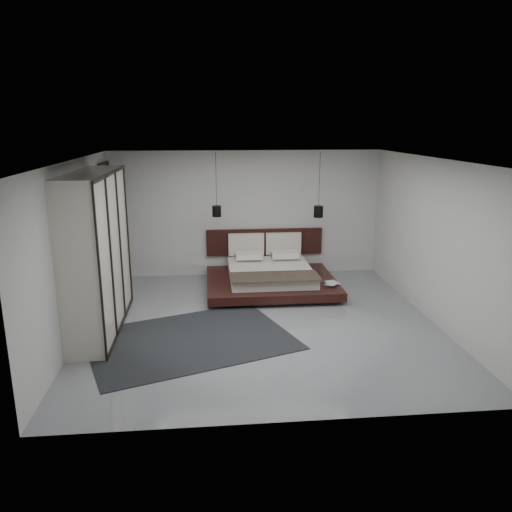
{
  "coord_description": "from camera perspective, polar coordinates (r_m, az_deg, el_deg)",
  "views": [
    {
      "loc": [
        -0.87,
        -8.04,
        3.34
      ],
      "look_at": [
        0.04,
        1.2,
        0.89
      ],
      "focal_mm": 35.0,
      "sensor_mm": 36.0,
      "label": 1
    }
  ],
  "objects": [
    {
      "name": "wall_back",
      "position": [
        11.24,
        -1.09,
        4.85
      ],
      "size": [
        6.0,
        0.0,
        6.0
      ],
      "primitive_type": "plane",
      "rotation": [
        1.57,
        0.0,
        0.0
      ],
      "color": "beige",
      "rests_on": "floor"
    },
    {
      "name": "wall_left",
      "position": [
        8.54,
        -19.89,
        0.76
      ],
      "size": [
        0.0,
        6.0,
        6.0
      ],
      "primitive_type": "plane",
      "rotation": [
        1.57,
        0.0,
        1.57
      ],
      "color": "beige",
      "rests_on": "floor"
    },
    {
      "name": "pendant_left",
      "position": [
        10.5,
        -4.52,
        5.14
      ],
      "size": [
        0.19,
        0.19,
        1.33
      ],
      "color": "black",
      "rests_on": "ceiling"
    },
    {
      "name": "wardrobe",
      "position": [
        8.57,
        -17.76,
        0.37
      ],
      "size": [
        0.63,
        2.67,
        2.62
      ],
      "color": "beige",
      "rests_on": "floor"
    },
    {
      "name": "floor",
      "position": [
        8.75,
        0.54,
        -7.65
      ],
      "size": [
        6.0,
        6.0,
        0.0
      ],
      "primitive_type": "plane",
      "color": "gray",
      "rests_on": "ground"
    },
    {
      "name": "wall_front",
      "position": [
        5.47,
        3.96,
        -6.03
      ],
      "size": [
        6.0,
        0.0,
        6.0
      ],
      "primitive_type": "plane",
      "rotation": [
        -1.57,
        0.0,
        0.0
      ],
      "color": "beige",
      "rests_on": "floor"
    },
    {
      "name": "bed",
      "position": [
        10.49,
        1.61,
        -2.18
      ],
      "size": [
        2.64,
        2.33,
        1.05
      ],
      "color": "black",
      "rests_on": "floor"
    },
    {
      "name": "book_upper",
      "position": [
        10.06,
        8.13,
        -3.06
      ],
      "size": [
        0.32,
        0.34,
        0.02
      ],
      "primitive_type": "imported",
      "rotation": [
        0.0,
        0.0,
        -0.65
      ],
      "color": "#99724C",
      "rests_on": "book_lower"
    },
    {
      "name": "book_lower",
      "position": [
        10.1,
        8.2,
        -3.14
      ],
      "size": [
        0.29,
        0.34,
        0.03
      ],
      "primitive_type": "imported",
      "rotation": [
        0.0,
        0.0,
        0.28
      ],
      "color": "#99724C",
      "rests_on": "bed"
    },
    {
      "name": "lattice_screen",
      "position": [
        10.89,
        -16.55,
        3.37
      ],
      "size": [
        0.05,
        0.9,
        2.6
      ],
      "primitive_type": "cube",
      "color": "black",
      "rests_on": "floor"
    },
    {
      "name": "pendant_right",
      "position": [
        10.77,
        7.15,
        5.07
      ],
      "size": [
        0.2,
        0.2,
        1.38
      ],
      "color": "black",
      "rests_on": "ceiling"
    },
    {
      "name": "ceiling",
      "position": [
        8.1,
        0.58,
        10.96
      ],
      "size": [
        6.0,
        6.0,
        0.0
      ],
      "primitive_type": "plane",
      "rotation": [
        3.14,
        0.0,
        0.0
      ],
      "color": "white",
      "rests_on": "wall_back"
    },
    {
      "name": "wall_right",
      "position": [
        9.13,
        19.63,
        1.65
      ],
      "size": [
        0.0,
        6.0,
        6.0
      ],
      "primitive_type": "plane",
      "rotation": [
        1.57,
        0.0,
        -1.57
      ],
      "color": "beige",
      "rests_on": "floor"
    },
    {
      "name": "rug",
      "position": [
        8.16,
        -7.53,
        -9.46
      ],
      "size": [
        3.69,
        3.15,
        0.01
      ],
      "primitive_type": "cube",
      "rotation": [
        0.0,
        0.0,
        0.34
      ],
      "color": "black",
      "rests_on": "floor"
    }
  ]
}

